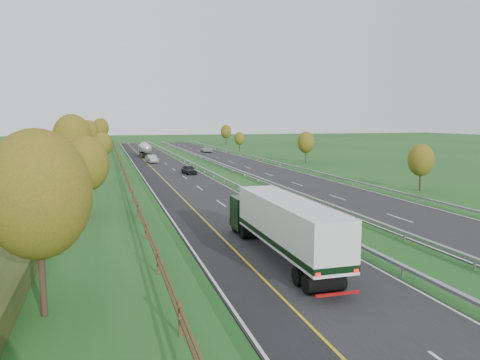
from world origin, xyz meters
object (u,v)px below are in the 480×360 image
object	(u,v)px
car_silver_mid	(152,159)
car_small_far	(142,146)
box_lorry	(282,224)
car_dark_near	(189,170)
road_tanker	(145,149)
car_oncoming	(207,150)

from	to	relation	value
car_silver_mid	car_small_far	distance (m)	49.78
box_lorry	car_silver_mid	world-z (taller)	box_lorry
car_dark_near	road_tanker	bearing A→B (deg)	88.30
box_lorry	car_dark_near	world-z (taller)	box_lorry
car_small_far	car_oncoming	world-z (taller)	car_oncoming
car_silver_mid	car_small_far	world-z (taller)	car_silver_mid
car_silver_mid	box_lorry	bearing A→B (deg)	-96.83
car_small_far	car_oncoming	xyz separation A→B (m)	(15.80, -22.30, 0.09)
road_tanker	car_dark_near	size ratio (longest dim) A/B	2.62
box_lorry	car_silver_mid	bearing A→B (deg)	91.15
box_lorry	car_small_far	bearing A→B (deg)	89.79
box_lorry	car_dark_near	xyz separation A→B (m)	(2.55, 49.13, -1.56)
car_dark_near	car_silver_mid	xyz separation A→B (m)	(-3.99, 22.34, 0.09)
car_oncoming	road_tanker	bearing A→B (deg)	34.31
road_tanker	car_dark_near	distance (m)	39.56
car_dark_near	car_silver_mid	distance (m)	22.70
road_tanker	car_small_far	distance (m)	32.81
box_lorry	car_oncoming	xyz separation A→B (m)	(16.24, 98.92, -1.50)
road_tanker	car_small_far	world-z (taller)	road_tanker
car_silver_mid	car_small_far	bearing A→B (deg)	79.85
car_small_far	car_oncoming	bearing A→B (deg)	-59.54
car_oncoming	car_silver_mid	bearing A→B (deg)	60.85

